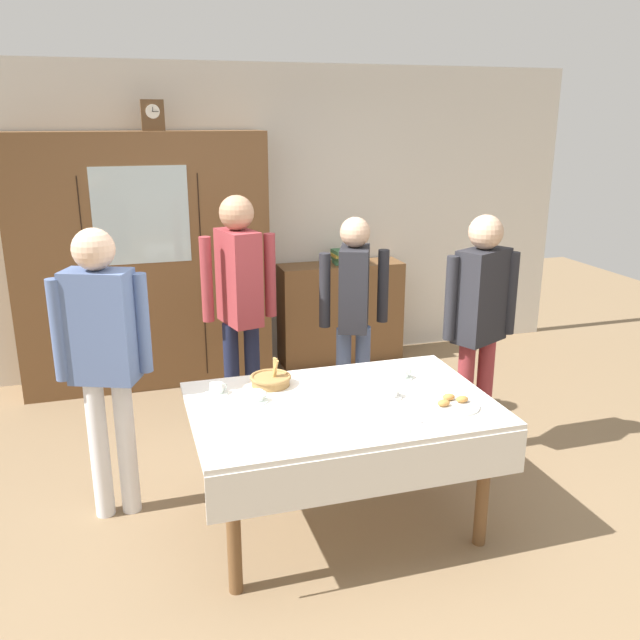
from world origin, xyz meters
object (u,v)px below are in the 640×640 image
at_px(wall_cabinet, 144,263).
at_px(tea_cup_center, 257,397).
at_px(dining_table, 343,421).
at_px(mantel_clock, 153,115).
at_px(book_stack, 341,257).
at_px(spoon_near_right, 420,367).
at_px(tea_cup_far_right, 402,374).
at_px(tea_cup_mid_right, 391,393).
at_px(person_by_cabinet, 239,294).
at_px(spoon_back_edge, 416,422).
at_px(person_behind_table_right, 103,347).
at_px(spoon_mid_right, 326,386).
at_px(pastry_plate, 453,404).
at_px(person_beside_shelf, 480,313).
at_px(person_near_right_end, 354,304).
at_px(tea_cup_far_left, 217,389).
at_px(bread_basket, 271,379).
at_px(bookshelf_low, 340,312).

distance_m(wall_cabinet, tea_cup_center, 2.48).
bearing_deg(dining_table, wall_cabinet, 109.16).
relative_size(mantel_clock, tea_cup_center, 1.85).
xyz_separation_m(book_stack, spoon_near_right, (-0.24, -2.25, -0.24)).
bearing_deg(tea_cup_far_right, tea_cup_mid_right, -125.61).
bearing_deg(tea_cup_far_right, tea_cup_center, -174.73).
bearing_deg(person_by_cabinet, spoon_near_right, -43.83).
xyz_separation_m(spoon_back_edge, person_behind_table_right, (-1.50, 0.86, 0.27)).
bearing_deg(person_behind_table_right, spoon_mid_right, -12.37).
bearing_deg(tea_cup_far_right, spoon_back_edge, -106.59).
xyz_separation_m(mantel_clock, spoon_near_right, (1.38, -2.19, -1.49)).
bearing_deg(person_behind_table_right, pastry_plate, -22.18).
height_order(tea_cup_mid_right, tea_cup_far_right, same).
bearing_deg(person_beside_shelf, person_by_cabinet, 154.37).
height_order(tea_cup_mid_right, person_near_right_end, person_near_right_end).
bearing_deg(spoon_back_edge, spoon_near_right, 63.97).
bearing_deg(tea_cup_far_right, tea_cup_far_left, 175.45).
height_order(wall_cabinet, tea_cup_far_right, wall_cabinet).
distance_m(spoon_back_edge, person_behind_table_right, 1.75).
height_order(tea_cup_far_left, tea_cup_mid_right, same).
bearing_deg(person_by_cabinet, spoon_back_edge, -69.79).
height_order(wall_cabinet, person_beside_shelf, wall_cabinet).
bearing_deg(tea_cup_far_left, person_beside_shelf, 8.29).
height_order(tea_cup_far_left, person_behind_table_right, person_behind_table_right).
xyz_separation_m(tea_cup_far_right, spoon_back_edge, (-0.17, -0.58, -0.02)).
xyz_separation_m(book_stack, tea_cup_center, (-1.31, -2.47, -0.22)).
bearing_deg(person_near_right_end, bread_basket, -133.96).
height_order(bread_basket, person_beside_shelf, person_beside_shelf).
distance_m(book_stack, tea_cup_center, 2.80).
distance_m(tea_cup_center, person_beside_shelf, 1.66).
relative_size(bookshelf_low, tea_cup_far_left, 8.93).
relative_size(bookshelf_low, person_near_right_end, 0.73).
bearing_deg(spoon_back_edge, tea_cup_far_right, 73.41).
xyz_separation_m(dining_table, mantel_clock, (-0.75, 2.59, 1.60)).
distance_m(tea_cup_far_left, spoon_back_edge, 1.13).
bearing_deg(pastry_plate, tea_cup_far_right, 102.85).
xyz_separation_m(tea_cup_mid_right, tea_cup_far_right, (0.17, 0.24, 0.00)).
height_order(bookshelf_low, person_by_cabinet, person_by_cabinet).
bearing_deg(bread_basket, person_by_cabinet, 90.30).
bearing_deg(spoon_back_edge, person_behind_table_right, 150.24).
bearing_deg(tea_cup_far_right, bookshelf_low, 80.13).
bearing_deg(person_near_right_end, tea_cup_far_left, -142.20).
bearing_deg(person_beside_shelf, mantel_clock, 133.70).
xyz_separation_m(bread_basket, pastry_plate, (0.87, -0.57, -0.02)).
bearing_deg(tea_cup_far_right, person_beside_shelf, 26.40).
bearing_deg(person_near_right_end, spoon_back_edge, -97.73).
distance_m(tea_cup_center, pastry_plate, 1.06).
distance_m(pastry_plate, spoon_mid_right, 0.73).
distance_m(wall_cabinet, book_stack, 1.77).
relative_size(dining_table, person_behind_table_right, 0.96).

